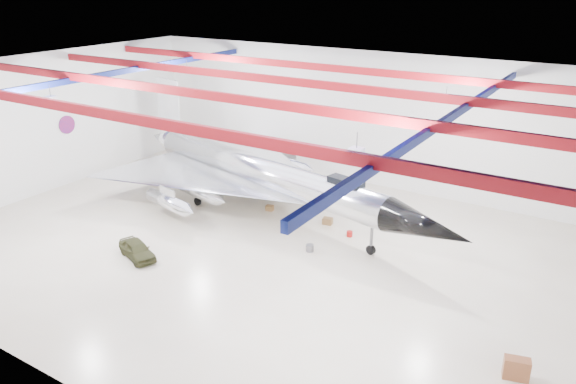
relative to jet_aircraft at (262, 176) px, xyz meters
The scene contains 17 objects.
floor 6.60m from the jet_aircraft, 62.90° to the right, with size 40.00×40.00×0.00m, color #B7A891.
wall_back 10.41m from the jet_aircraft, 74.23° to the left, with size 40.00×40.00×0.00m, color silver.
wall_left 18.28m from the jet_aircraft, 162.83° to the right, with size 30.00×30.00×0.00m, color silver.
ceiling 10.18m from the jet_aircraft, 62.90° to the right, with size 40.00×40.00×0.00m, color #0A0F38.
ceiling_structure 9.64m from the jet_aircraft, 62.90° to the right, with size 39.50×29.50×1.08m.
wall_roundel 17.67m from the jet_aircraft, 169.03° to the right, with size 1.50×1.50×0.10m, color #B21414.
jet_aircraft is the anchor object (origin of this frame).
jeep 10.85m from the jet_aircraft, 102.91° to the right, with size 1.34×3.33×1.13m, color #32341A.
desk 22.29m from the jet_aircraft, 25.50° to the right, with size 1.11×0.55×1.01m, color brown.
crate_ply 2.63m from the jet_aircraft, 38.42° to the left, with size 0.56×0.45×0.39m, color olive.
toolbox_red 5.32m from the jet_aircraft, 48.29° to the left, with size 0.47×0.37×0.33m, color #9B110F.
engine_drum 7.81m from the jet_aircraft, 31.41° to the right, with size 0.50×0.50×0.45m, color #59595B.
parts_bin 5.87m from the jet_aircraft, ahead, with size 0.66×0.53×0.46m, color olive.
crate_small 7.98m from the jet_aircraft, 159.71° to the left, with size 0.35×0.28×0.25m, color #59595B.
tool_chest 7.94m from the jet_aircraft, ahead, with size 0.41×0.41×0.37m, color #9B110F.
oil_barrel 4.47m from the jet_aircraft, 29.89° to the right, with size 0.59×0.47×0.41m, color olive.
spares_box 4.41m from the jet_aircraft, 40.30° to the left, with size 0.46×0.46×0.41m, color #59595B.
Camera 1 is at (19.49, -26.46, 16.54)m, focal length 35.00 mm.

